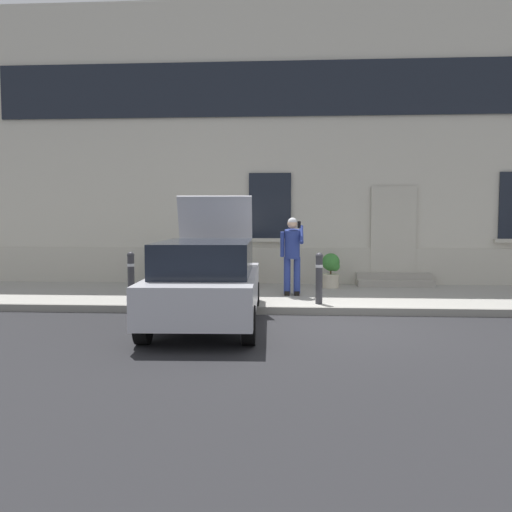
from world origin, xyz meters
TOP-DOWN VIEW (x-y plane):
  - ground_plane at (0.00, 0.00)m, footprint 80.00×80.00m
  - sidewalk at (0.00, 2.80)m, footprint 24.00×3.60m
  - curb_edge at (0.00, 0.94)m, footprint 24.00×0.12m
  - building_facade at (0.00, 5.29)m, footprint 24.00×1.52m
  - entrance_stoop at (1.96, 4.33)m, footprint 1.91×0.64m
  - hatchback_car_silver at (-2.17, -0.23)m, footprint 1.91×4.13m
  - bollard_near_person at (-0.12, 1.35)m, footprint 0.15×0.15m
  - bollard_far_left at (-4.00, 1.35)m, footprint 0.15×0.15m
  - person_on_phone at (-0.66, 2.44)m, footprint 0.51×0.50m
  - planter_charcoal at (-4.16, 3.94)m, footprint 0.44×0.44m
  - planter_terracotta at (-1.92, 3.88)m, footprint 0.44×0.44m
  - planter_cream at (0.31, 3.81)m, footprint 0.44×0.44m

SIDE VIEW (x-z plane):
  - ground_plane at x=0.00m, z-range 0.00..0.00m
  - sidewalk at x=0.00m, z-range 0.00..0.15m
  - curb_edge at x=0.00m, z-range 0.00..0.15m
  - entrance_stoop at x=1.96m, z-range 0.12..0.44m
  - planter_charcoal at x=-4.16m, z-range 0.18..1.04m
  - planter_terracotta at x=-1.92m, z-range 0.18..1.04m
  - planter_cream at x=0.31m, z-range 0.18..1.04m
  - bollard_near_person at x=-0.12m, z-range 0.19..1.24m
  - bollard_far_left at x=-4.00m, z-range 0.19..1.24m
  - hatchback_car_silver at x=-2.17m, z-range -0.37..1.97m
  - person_on_phone at x=-0.66m, z-range 0.28..2.02m
  - building_facade at x=0.00m, z-range -0.02..7.48m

